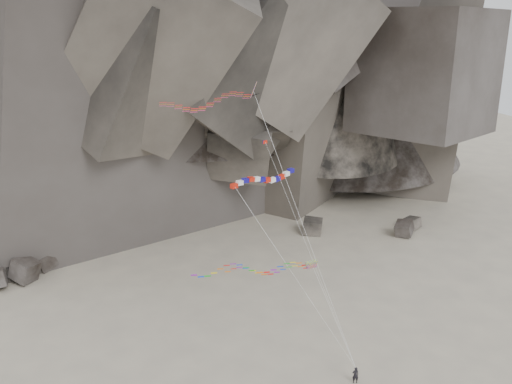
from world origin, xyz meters
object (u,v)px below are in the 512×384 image
object	(u,v)px
banner_kite	(264,180)
parafoil_kite	(248,269)
pennant_kite	(288,199)
delta_kite	(203,102)
kite_flyer	(355,374)

from	to	relation	value
banner_kite	parafoil_kite	distance (m)	9.52
pennant_kite	delta_kite	bearing A→B (deg)	137.23
kite_flyer	parafoil_kite	xyz separation A→B (m)	(-10.65, 4.25, 11.91)
kite_flyer	banner_kite	xyz separation A→B (m)	(-7.66, 8.47, 19.90)
kite_flyer	parafoil_kite	distance (m)	16.54
kite_flyer	banner_kite	bearing A→B (deg)	-36.76
parafoil_kite	delta_kite	bearing A→B (deg)	126.98
kite_flyer	banner_kite	distance (m)	22.94
banner_kite	parafoil_kite	size ratio (longest dim) A/B	1.18
delta_kite	parafoil_kite	size ratio (longest dim) A/B	1.76
parafoil_kite	pennant_kite	size ratio (longest dim) A/B	0.72
parafoil_kite	pennant_kite	world-z (taller)	pennant_kite
kite_flyer	delta_kite	size ratio (longest dim) A/B	0.07
banner_kite	pennant_kite	xyz separation A→B (m)	(1.84, -2.28, -1.58)
delta_kite	banner_kite	size ratio (longest dim) A/B	1.50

